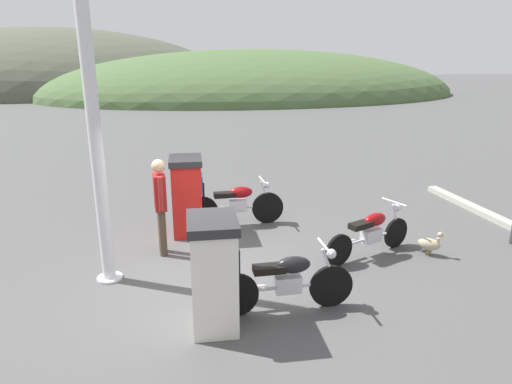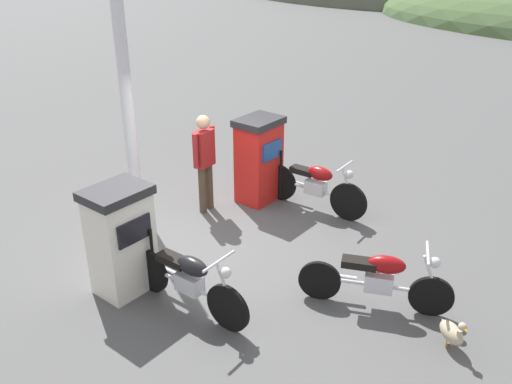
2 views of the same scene
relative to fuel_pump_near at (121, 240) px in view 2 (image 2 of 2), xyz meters
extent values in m
plane|color=#4C4C4C|center=(0.23, 1.67, -0.77)|extent=(120.00, 120.00, 0.00)
cube|color=silver|center=(0.00, 0.00, -0.07)|extent=(0.64, 0.79, 1.40)
cube|color=black|center=(0.30, -0.03, 0.23)|extent=(0.08, 0.52, 0.32)
cube|color=#262628|center=(0.00, 0.00, 0.69)|extent=(0.71, 0.87, 0.12)
cylinder|color=black|center=(0.35, 0.19, -0.28)|extent=(0.05, 0.05, 0.91)
cube|color=red|center=(0.00, 3.34, -0.05)|extent=(0.63, 0.78, 1.43)
cube|color=#1E478C|center=(0.29, 3.31, 0.26)|extent=(0.08, 0.51, 0.32)
cube|color=#262628|center=(0.00, 3.34, 0.72)|extent=(0.69, 0.86, 0.12)
cylinder|color=black|center=(0.35, 3.52, -0.27)|extent=(0.05, 0.05, 0.93)
cylinder|color=black|center=(1.67, 0.07, -0.46)|extent=(0.63, 0.10, 0.63)
cylinder|color=black|center=(0.32, 0.15, -0.46)|extent=(0.63, 0.10, 0.63)
cube|color=silver|center=(1.04, 0.11, -0.36)|extent=(0.37, 0.22, 0.24)
cylinder|color=silver|center=(0.99, 0.11, -0.41)|extent=(1.02, 0.11, 0.05)
ellipsoid|color=black|center=(1.11, 0.11, -0.08)|extent=(0.49, 0.25, 0.24)
cube|color=black|center=(0.77, 0.13, -0.11)|extent=(0.45, 0.23, 0.10)
cylinder|color=silver|center=(1.63, 0.08, -0.16)|extent=(0.26, 0.06, 0.57)
cylinder|color=silver|center=(1.55, 0.08, 0.16)|extent=(0.07, 0.56, 0.04)
sphere|color=silver|center=(1.65, 0.07, 0.04)|extent=(0.15, 0.15, 0.14)
cylinder|color=silver|center=(0.52, 0.26, -0.44)|extent=(0.55, 0.10, 0.07)
cylinder|color=black|center=(1.69, 3.51, -0.44)|extent=(0.67, 0.09, 0.67)
cylinder|color=black|center=(0.31, 3.55, -0.44)|extent=(0.67, 0.09, 0.67)
cube|color=silver|center=(1.05, 3.53, -0.34)|extent=(0.37, 0.21, 0.24)
cylinder|color=silver|center=(1.00, 3.53, -0.39)|extent=(1.04, 0.08, 0.05)
ellipsoid|color=maroon|center=(1.12, 3.53, -0.06)|extent=(0.49, 0.24, 0.24)
cube|color=black|center=(0.78, 3.54, -0.09)|extent=(0.45, 0.21, 0.10)
cylinder|color=silver|center=(1.65, 3.51, -0.14)|extent=(0.26, 0.05, 0.57)
cylinder|color=silver|center=(1.57, 3.51, 0.18)|extent=(0.05, 0.56, 0.04)
sphere|color=silver|center=(1.67, 3.51, 0.06)|extent=(0.14, 0.14, 0.14)
cylinder|color=silver|center=(0.52, 3.67, -0.42)|extent=(0.55, 0.09, 0.07)
cylinder|color=black|center=(3.66, 1.71, -0.49)|extent=(0.55, 0.24, 0.56)
cylinder|color=black|center=(2.32, 1.25, -0.49)|extent=(0.55, 0.24, 0.56)
cube|color=silver|center=(3.03, 1.49, -0.39)|extent=(0.41, 0.31, 0.24)
cylinder|color=silver|center=(2.99, 1.48, -0.44)|extent=(1.02, 0.39, 0.05)
ellipsoid|color=maroon|center=(3.10, 1.52, -0.11)|extent=(0.53, 0.36, 0.24)
cube|color=black|center=(2.78, 1.40, -0.14)|extent=(0.48, 0.33, 0.10)
cylinder|color=silver|center=(3.62, 1.69, -0.19)|extent=(0.26, 0.12, 0.57)
cylinder|color=silver|center=(3.54, 1.67, 0.13)|extent=(0.22, 0.54, 0.04)
sphere|color=silver|center=(3.64, 1.70, 0.01)|extent=(0.18, 0.18, 0.14)
cylinder|color=silver|center=(2.47, 1.42, -0.47)|extent=(0.54, 0.25, 0.07)
cylinder|color=#473828|center=(-0.55, 2.58, -0.35)|extent=(0.13, 0.13, 0.85)
cylinder|color=#473828|center=(-0.54, 2.38, -0.35)|extent=(0.13, 0.13, 0.85)
cube|color=maroon|center=(-0.54, 2.48, 0.39)|extent=(0.21, 0.37, 0.63)
cylinder|color=maroon|center=(-0.55, 2.72, 0.42)|extent=(0.09, 0.09, 0.60)
cylinder|color=maroon|center=(-0.54, 2.24, 0.42)|extent=(0.09, 0.09, 0.60)
sphere|color=tan|center=(-0.54, 2.48, 0.85)|extent=(0.24, 0.24, 0.23)
ellipsoid|color=tan|center=(4.05, 1.23, -0.56)|extent=(0.42, 0.40, 0.21)
cylinder|color=tan|center=(4.15, 1.14, -0.49)|extent=(0.08, 0.08, 0.15)
sphere|color=tan|center=(4.17, 1.13, -0.34)|extent=(0.14, 0.14, 0.10)
cone|color=orange|center=(4.22, 1.08, -0.35)|extent=(0.08, 0.07, 0.04)
cone|color=tan|center=(3.92, 1.35, -0.52)|extent=(0.11, 0.11, 0.08)
cylinder|color=orange|center=(4.07, 1.26, -0.72)|extent=(0.02, 0.02, 0.11)
cylinder|color=orange|center=(4.02, 1.21, -0.72)|extent=(0.02, 0.02, 0.11)
cylinder|color=silver|center=(-1.44, 1.69, 1.31)|extent=(0.20, 0.20, 4.16)
cylinder|color=silver|center=(-1.44, 1.69, -0.75)|extent=(0.40, 0.40, 0.04)
camera|label=1|loc=(-0.77, -5.28, 2.71)|focal=32.06mm
camera|label=2|loc=(4.89, -4.20, 3.63)|focal=38.03mm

